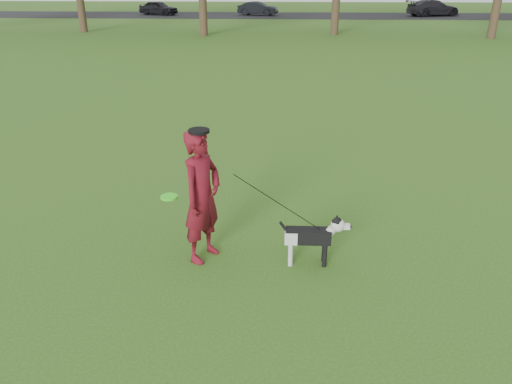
# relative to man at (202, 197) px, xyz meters

# --- Properties ---
(ground) EXTENTS (120.00, 120.00, 0.00)m
(ground) POSITION_rel_man_xyz_m (0.28, -0.02, -0.93)
(ground) COLOR #285116
(ground) RESTS_ON ground
(road) EXTENTS (120.00, 7.00, 0.02)m
(road) POSITION_rel_man_xyz_m (0.28, 39.98, -0.92)
(road) COLOR black
(road) RESTS_ON ground
(man) EXTENTS (0.71, 0.81, 1.86)m
(man) POSITION_rel_man_xyz_m (0.00, 0.00, 0.00)
(man) COLOR #5A0C20
(man) RESTS_ON ground
(dog) EXTENTS (0.97, 0.19, 0.74)m
(dog) POSITION_rel_man_xyz_m (1.51, -0.11, -0.48)
(dog) COLOR black
(dog) RESTS_ON ground
(car_left) EXTENTS (3.69, 2.43, 1.17)m
(car_left) POSITION_rel_man_xyz_m (-9.82, 39.98, -0.33)
(car_left) COLOR black
(car_left) RESTS_ON road
(car_mid) EXTENTS (3.59, 1.92, 1.13)m
(car_mid) POSITION_rel_man_xyz_m (-1.09, 39.98, -0.35)
(car_mid) COLOR black
(car_mid) RESTS_ON road
(car_right) EXTENTS (4.91, 3.19, 1.32)m
(car_right) POSITION_rel_man_xyz_m (13.93, 39.98, -0.25)
(car_right) COLOR black
(car_right) RESTS_ON road
(man_held_items) EXTENTS (2.18, 0.39, 1.37)m
(man_held_items) POSITION_rel_man_xyz_m (0.94, -0.08, 0.02)
(man_held_items) COLOR #3AEE1E
(man_held_items) RESTS_ON ground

